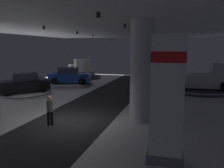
% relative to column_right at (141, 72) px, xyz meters
% --- Properties ---
extents(ground, '(24.00, 44.00, 0.06)m').
position_rel_column_right_xyz_m(ground, '(-3.66, -1.25, -2.77)').
color(ground, silver).
extents(ceiling_with_spotlights, '(24.00, 44.00, 0.39)m').
position_rel_column_right_xyz_m(ceiling_with_spotlights, '(-3.66, -1.25, 2.80)').
color(ceiling_with_spotlights, silver).
extents(column_right, '(1.21, 1.21, 5.50)m').
position_rel_column_right_xyz_m(column_right, '(0.00, 0.00, 0.00)').
color(column_right, silver).
rests_on(column_right, ground).
extents(brand_sign_pylon, '(1.29, 0.70, 4.48)m').
position_rel_column_right_xyz_m(brand_sign_pylon, '(1.60, -4.39, -0.44)').
color(brand_sign_pylon, slate).
rests_on(brand_sign_pylon, ground).
extents(display_platform_mid_left, '(4.65, 4.65, 0.23)m').
position_rel_column_right_xyz_m(display_platform_mid_left, '(-10.86, 4.15, -2.62)').
color(display_platform_mid_left, silver).
rests_on(display_platform_mid_left, ground).
extents(display_car_mid_left, '(4.09, 4.37, 1.71)m').
position_rel_column_right_xyz_m(display_car_mid_left, '(-10.84, 4.18, -1.76)').
color(display_car_mid_left, black).
rests_on(display_car_mid_left, display_platform_mid_left).
extents(display_platform_far_right, '(5.68, 5.68, 0.30)m').
position_rel_column_right_xyz_m(display_platform_far_right, '(3.89, 10.15, -2.58)').
color(display_platform_far_right, '#333338').
rests_on(display_platform_far_right, ground).
extents(pickup_truck_far_right, '(5.46, 3.01, 2.30)m').
position_rel_column_right_xyz_m(pickup_truck_far_right, '(4.21, 10.18, -1.52)').
color(pickup_truck_far_right, silver).
rests_on(pickup_truck_far_right, display_platform_far_right).
extents(display_platform_far_left, '(4.76, 4.76, 0.30)m').
position_rel_column_right_xyz_m(display_platform_far_left, '(-9.13, 9.51, -2.58)').
color(display_platform_far_left, '#B7B7BC').
rests_on(display_platform_far_left, ground).
extents(display_car_far_left, '(4.53, 3.09, 1.71)m').
position_rel_column_right_xyz_m(display_car_far_left, '(-9.16, 9.50, -1.68)').
color(display_car_far_left, navy).
rests_on(display_car_far_left, display_platform_far_left).
extents(display_platform_deep_left, '(5.68, 5.68, 0.27)m').
position_rel_column_right_xyz_m(display_platform_deep_left, '(-10.82, 15.72, -2.60)').
color(display_platform_deep_left, '#333338').
rests_on(display_platform_deep_left, ground).
extents(pickup_truck_deep_left, '(4.85, 5.50, 2.30)m').
position_rel_column_right_xyz_m(pickup_truck_deep_left, '(-10.63, 15.47, -1.54)').
color(pickup_truck_deep_left, silver).
rests_on(pickup_truck_deep_left, display_platform_deep_left).
extents(visitor_walking_near, '(0.32, 0.32, 1.59)m').
position_rel_column_right_xyz_m(visitor_walking_near, '(-4.42, -2.07, -1.84)').
color(visitor_walking_near, black).
rests_on(visitor_walking_near, ground).
extents(visitor_walking_far, '(0.32, 0.32, 1.59)m').
position_rel_column_right_xyz_m(visitor_walking_far, '(-1.95, 8.69, -1.84)').
color(visitor_walking_far, black).
rests_on(visitor_walking_far, ground).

